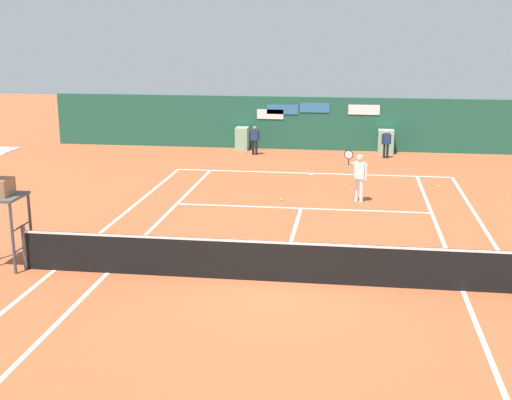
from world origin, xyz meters
The scene contains 10 objects.
ground_plane centered at (0.00, 0.58, 0.00)m, with size 80.00×80.00×0.01m.
tennis_net centered at (0.00, 0.00, 0.51)m, with size 12.10×0.10×1.07m.
sponsor_back_wall centered at (0.01, 16.97, 1.17)m, with size 25.00×1.02×2.41m.
umpire_chair centered at (-6.55, 0.11, 1.84)m, with size 1.00×1.00×2.81m.
player_on_baseline centered at (1.77, 7.50, 0.93)m, with size 0.76×0.63×1.77m.
ball_kid_centre_post centered at (-2.74, 15.30, 0.74)m, with size 0.43×0.18×1.28m.
ball_kid_right_post centered at (2.97, 15.30, 0.72)m, with size 0.41×0.21×1.24m.
tennis_ball_near_service_line centered at (-0.71, 7.27, 0.03)m, with size 0.07×0.07×0.07m, color #CCE033.
tennis_ball_by_sideline centered at (1.31, 9.55, 0.03)m, with size 0.07×0.07×0.07m, color #CCE033.
tennis_ball_mid_court centered at (4.63, 9.96, 0.03)m, with size 0.07×0.07×0.07m, color #CCE033.
Camera 1 is at (1.51, -14.37, 5.57)m, focal length 48.18 mm.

